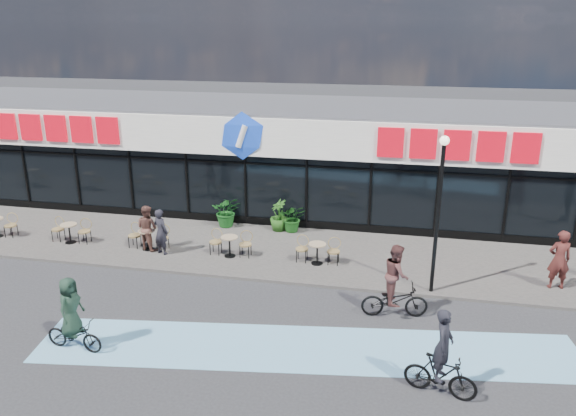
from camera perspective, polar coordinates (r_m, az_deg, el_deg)
The scene contains 18 objects.
ground at distance 17.22m, azimuth -10.65°, elevation -9.74°, with size 120.00×120.00×0.00m, color #28282B.
sidewalk at distance 21.01m, azimuth -6.08°, elevation -3.97°, with size 44.00×5.00×0.10m, color #524E49.
bike_lane at distance 14.97m, azimuth 1.87°, elevation -14.06°, with size 14.00×2.20×0.01m, color #6BA7CB.
building at distance 25.28m, azimuth -2.54°, elevation 5.49°, with size 30.60×6.57×4.75m.
lamp_post at distance 17.04m, azimuth 15.09°, elevation 0.64°, with size 0.28×0.28×4.87m.
bistro_set_2 at distance 22.61m, azimuth -21.20°, elevation -2.13°, with size 1.54×0.62×0.90m.
bistro_set_3 at distance 21.12m, azimuth -14.02°, elevation -2.84°, with size 1.54×0.62×0.90m.
bistro_set_4 at distance 20.00m, azimuth -5.88°, elevation -3.58°, with size 1.54×0.62×0.90m.
bistro_set_5 at distance 19.34m, azimuth 3.03°, elevation -4.31°, with size 1.54×0.62×0.90m.
potted_plant_left at distance 22.75m, azimuth -6.23°, elevation -0.32°, with size 1.15×0.99×1.28m, color #164F19.
potted_plant_mid at distance 22.18m, azimuth -0.94°, elevation -0.73°, with size 0.71×0.71×1.26m, color #214E16.
potted_plant_right at distance 22.09m, azimuth 0.49°, elevation -1.00°, with size 1.01×0.87×1.12m, color #174A15.
patron_left at distance 20.41m, azimuth -12.79°, elevation -2.35°, with size 0.61×0.40×1.68m, color black.
patron_right at distance 20.91m, azimuth -14.11°, elevation -1.95°, with size 0.81×0.63×1.68m, color brown.
pedestrian_c at distance 19.27m, azimuth 25.84°, elevation -4.73°, with size 0.70×0.46×1.92m, color #4C1F1B.
cyclist_a at distance 13.43m, azimuth 15.33°, elevation -15.10°, with size 1.72×0.87×2.15m.
cyclist_b at distance 16.29m, azimuth 10.84°, elevation -8.06°, with size 1.97×0.95×2.20m.
cyclist_c at distance 15.54m, azimuth -21.05°, elevation -10.79°, with size 1.64×0.81×2.02m.
Camera 1 is at (6.10, -13.92, 8.11)m, focal length 35.00 mm.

